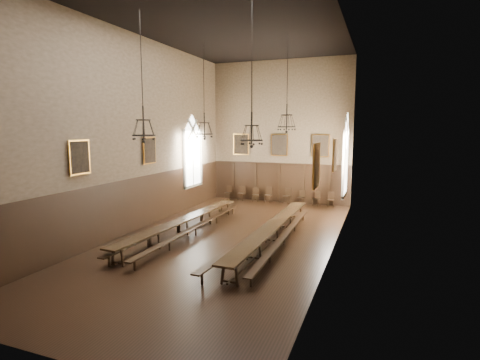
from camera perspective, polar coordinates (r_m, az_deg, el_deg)
The scene contains 34 objects.
floor at distance 16.34m, azimuth -2.27°, elevation -9.11°, with size 9.00×18.00×0.02m, color black.
ceiling at distance 16.18m, azimuth -2.46°, elevation 23.09°, with size 9.00×18.00×0.02m, color black.
wall_back at distance 24.17m, azimuth 6.11°, elevation 7.24°, with size 9.00×0.02×9.00m, color #866D53.
wall_front at distance 8.14m, azimuth -28.16°, elevation 5.01°, with size 9.00×0.02×9.00m, color #866D53.
wall_left at distance 17.88m, azimuth -15.87°, elevation 6.75°, with size 0.02×18.00×9.00m, color #866D53.
wall_right at distance 14.47m, azimuth 14.42°, elevation 6.58°, with size 0.02×18.00×9.00m, color #866D53.
wainscot_panelling at distance 16.02m, azimuth -2.29°, elevation -4.80°, with size 9.00×18.00×2.50m, color black, non-canonical shape.
table_left at distance 17.16m, azimuth -8.63°, elevation -7.06°, with size 1.18×9.42×0.73m.
table_right at distance 15.82m, azimuth 4.93°, elevation -8.18°, with size 0.82×10.15×0.79m.
bench_left_outer at distance 17.56m, azimuth -9.46°, elevation -6.99°, with size 0.42×10.00×0.45m.
bench_left_inner at distance 17.00m, azimuth -6.74°, elevation -7.47°, with size 0.31×9.74×0.44m.
bench_right_inner at distance 16.00m, azimuth 2.76°, elevation -8.34°, with size 0.89×10.37×0.47m.
bench_right_outer at distance 15.66m, azimuth 6.72°, elevation -8.85°, with size 0.43×9.48×0.43m.
chair_0 at distance 25.21m, azimuth -1.81°, elevation -2.33°, with size 0.47×0.47×0.94m.
chair_1 at distance 24.84m, azimuth 0.19°, elevation -2.45°, with size 0.46×0.46×0.98m.
chair_2 at distance 24.55m, azimuth 2.37°, elevation -2.63°, with size 0.47×0.47×0.91m.
chair_3 at distance 24.27m, azimuth 4.32°, elevation -2.71°, with size 0.47×0.47×1.00m.
chair_4 at distance 24.05m, azimuth 7.12°, elevation -2.86°, with size 0.55×0.55×0.98m.
chair_5 at distance 23.86m, azimuth 9.25°, elevation -3.04°, with size 0.50×0.50×0.91m.
chair_6 at distance 23.61m, azimuth 11.54°, elevation -3.22°, with size 0.50×0.50×0.90m.
chair_7 at distance 23.50m, azimuth 13.68°, elevation -3.34°, with size 0.46×0.46×0.90m.
chandelier_back_left at distance 19.04m, azimuth -5.45°, elevation 7.90°, with size 0.87×0.87×4.68m.
chandelier_back_right at distance 17.62m, azimuth 7.12°, elevation 9.00°, with size 0.83×0.83×4.31m.
chandelier_front_left at distance 14.52m, azimuth -14.48°, elevation 7.79°, with size 0.88×0.88×4.65m.
chandelier_front_right at distance 12.68m, azimuth 1.78°, elevation 7.67°, with size 0.77×0.77×4.77m.
portrait_back_0 at distance 24.86m, azimuth 0.17°, elevation 5.46°, with size 1.10×0.12×1.40m.
portrait_back_1 at distance 24.07m, azimuth 6.00°, elevation 5.34°, with size 1.10×0.12×1.40m.
portrait_back_2 at distance 23.54m, azimuth 12.15°, elevation 5.14°, with size 1.10×0.12×1.40m.
portrait_left_0 at distance 18.65m, azimuth -13.63°, elevation 4.40°, with size 0.12×1.00×1.30m.
portrait_left_1 at distance 15.16m, azimuth -23.25°, elevation 3.21°, with size 0.12×1.00×1.30m.
portrait_right_0 at distance 15.51m, azimuth 14.26°, elevation 3.70°, with size 0.12×1.00×1.30m.
portrait_right_1 at distance 11.06m, azimuth 11.57°, elevation 2.16°, with size 0.12×1.00×1.30m.
window_right at distance 19.99m, azimuth 15.86°, elevation 3.69°, with size 0.20×2.20×4.60m, color white, non-canonical shape.
window_left at distance 22.54m, azimuth -7.25°, elevation 4.38°, with size 0.20×2.20×4.60m, color white, non-canonical shape.
Camera 1 is at (6.12, -14.37, 4.79)m, focal length 28.00 mm.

